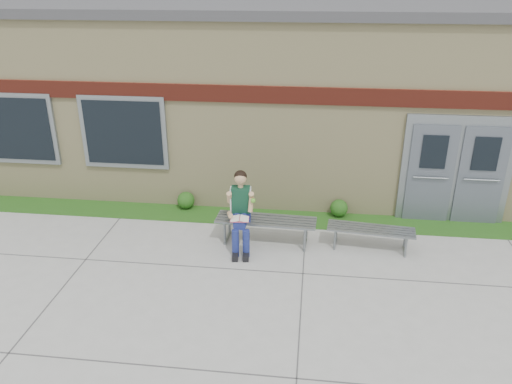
# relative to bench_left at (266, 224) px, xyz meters

# --- Properties ---
(ground) EXTENTS (80.00, 80.00, 0.00)m
(ground) POSITION_rel_bench_left_xyz_m (-0.23, -1.56, -0.39)
(ground) COLOR #9E9E99
(ground) RESTS_ON ground
(grass_strip) EXTENTS (16.00, 0.80, 0.02)m
(grass_strip) POSITION_rel_bench_left_xyz_m (-0.23, 1.04, -0.38)
(grass_strip) COLOR #194813
(grass_strip) RESTS_ON ground
(school_building) EXTENTS (16.20, 6.22, 4.20)m
(school_building) POSITION_rel_bench_left_xyz_m (-0.24, 4.43, 1.72)
(school_building) COLOR beige
(school_building) RESTS_ON ground
(bench_left) EXTENTS (1.95, 0.63, 0.50)m
(bench_left) POSITION_rel_bench_left_xyz_m (0.00, 0.00, 0.00)
(bench_left) COLOR slate
(bench_left) RESTS_ON ground
(bench_right) EXTENTS (1.67, 0.62, 0.42)m
(bench_right) POSITION_rel_bench_left_xyz_m (2.00, 0.00, -0.06)
(bench_right) COLOR slate
(bench_right) RESTS_ON ground
(girl) EXTENTS (0.57, 0.92, 1.51)m
(girl) POSITION_rel_bench_left_xyz_m (-0.46, -0.23, 0.40)
(girl) COLOR navy
(girl) RESTS_ON ground
(shrub_mid) EXTENTS (0.38, 0.38, 0.38)m
(shrub_mid) POSITION_rel_bench_left_xyz_m (-1.92, 1.29, -0.18)
(shrub_mid) COLOR #194813
(shrub_mid) RESTS_ON grass_strip
(shrub_east) EXTENTS (0.38, 0.38, 0.38)m
(shrub_east) POSITION_rel_bench_left_xyz_m (1.46, 1.29, -0.18)
(shrub_east) COLOR #194813
(shrub_east) RESTS_ON grass_strip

